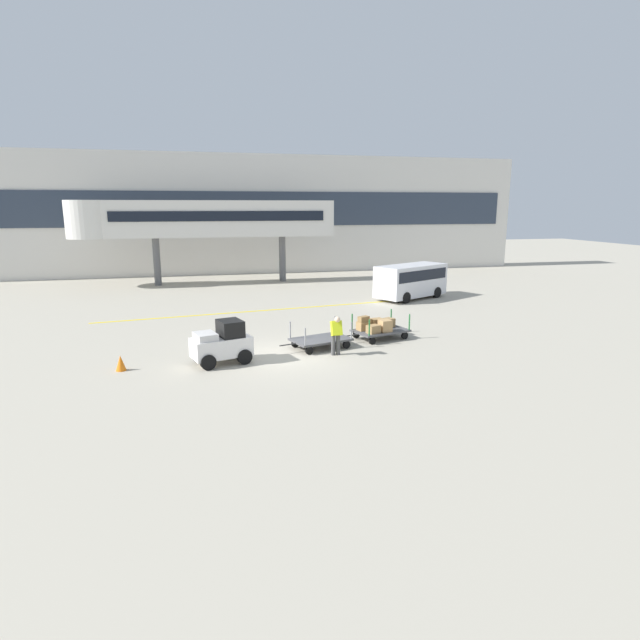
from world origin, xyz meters
TOP-DOWN VIEW (x-y plane):
  - ground_plane at (0.00, 0.00)m, footprint 120.00×120.00m
  - apron_lead_line at (0.51, 8.94)m, footprint 17.84×2.52m
  - terminal_building at (0.00, 25.98)m, footprint 51.31×2.51m
  - jet_bridge at (-2.92, 19.99)m, footprint 18.76×3.00m
  - baggage_tug at (-2.36, -0.45)m, footprint 2.32×1.71m
  - baggage_cart_lead at (1.63, 0.71)m, footprint 3.08×1.99m
  - baggage_cart_middle at (4.41, 1.54)m, footprint 3.08×1.99m
  - baggage_handler at (1.96, -0.47)m, footprint 0.40×0.44m
  - shuttle_van at (9.82, 10.52)m, footprint 5.14×3.86m
  - safety_cone_near at (-5.89, -0.49)m, footprint 0.36×0.36m

SIDE VIEW (x-z plane):
  - ground_plane at x=0.00m, z-range 0.00..0.00m
  - apron_lead_line at x=0.51m, z-range 0.00..0.01m
  - safety_cone_near at x=-5.89m, z-range 0.00..0.55m
  - baggage_cart_lead at x=1.63m, z-range -0.20..0.90m
  - baggage_cart_middle at x=4.41m, z-range -0.04..1.06m
  - baggage_tug at x=-2.36m, z-range -0.04..1.54m
  - baggage_handler at x=1.96m, z-range 0.08..1.65m
  - shuttle_van at x=9.82m, z-range 0.19..2.28m
  - jet_bridge at x=-2.92m, z-range 1.68..7.71m
  - terminal_building at x=0.00m, z-range 0.01..9.83m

